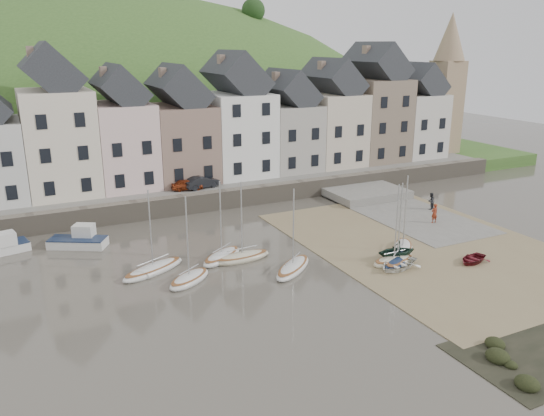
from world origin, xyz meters
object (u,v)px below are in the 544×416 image
rowboat_green (396,251)px  rowboat_red (472,259)px  person_red (434,213)px  sailboat_0 (153,269)px  rowboat_white (397,264)px  car_right (202,182)px  person_dark (431,201)px  car_left (187,185)px

rowboat_green → rowboat_red: 5.62m
rowboat_green → person_red: person_red is taller
person_red → rowboat_red: bearing=66.7°
sailboat_0 → rowboat_white: sailboat_0 is taller
sailboat_0 → car_right: (8.94, 15.08, 1.96)m
person_red → person_dark: person_red is taller
rowboat_green → car_right: 22.51m
person_red → rowboat_white: bearing=36.7°
rowboat_white → car_right: (-7.03, 22.30, 1.80)m
car_left → sailboat_0: bearing=161.9°
rowboat_red → sailboat_0: bearing=-128.2°
rowboat_green → rowboat_red: bearing=70.2°
person_dark → rowboat_white: bearing=17.5°
car_left → rowboat_white: bearing=-150.9°
rowboat_green → person_dark: bearing=138.9°
sailboat_0 → rowboat_red: (21.68, -8.78, 0.08)m
rowboat_white → person_dark: person_dark is taller
person_dark → car_right: car_right is taller
rowboat_white → rowboat_green: (0.90, 1.28, 0.41)m
sailboat_0 → car_left: 16.91m
person_red → sailboat_0: bearing=0.3°
sailboat_0 → rowboat_red: bearing=-22.1°
rowboat_white → car_left: 23.95m
rowboat_red → person_dark: (6.41, 11.65, 0.61)m
rowboat_red → rowboat_white: bearing=-121.5°
sailboat_0 → car_right: bearing=59.4°
person_red → car_left: car_left is taller
sailboat_0 → rowboat_white: 17.52m
rowboat_white → person_dark: size_ratio=2.10×
sailboat_0 → person_dark: size_ratio=3.80×
rowboat_red → car_left: car_left is taller
rowboat_white → car_left: bearing=-175.7°
sailboat_0 → car_left: bearing=63.9°
sailboat_0 → rowboat_red: sailboat_0 is taller
person_dark → person_red: bearing=29.9°
rowboat_white → car_left: size_ratio=1.10×
rowboat_white → car_right: size_ratio=0.93×
rowboat_green → rowboat_red: rowboat_green is taller
rowboat_white → rowboat_red: (5.72, -1.56, -0.08)m
car_right → rowboat_white: bearing=-174.4°
rowboat_green → person_red: 10.22m
sailboat_0 → person_red: (25.50, -0.48, 0.75)m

